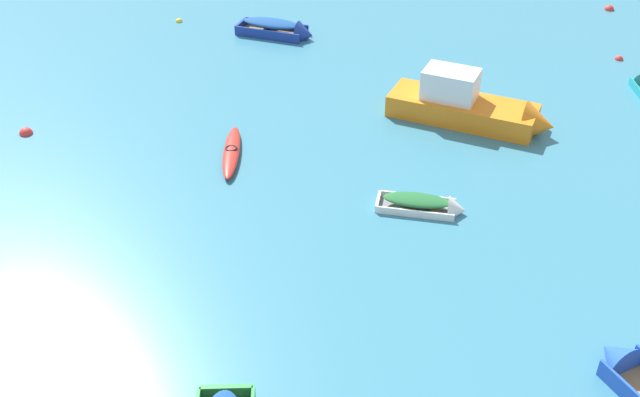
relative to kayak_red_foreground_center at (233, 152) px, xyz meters
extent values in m
cone|color=blue|center=(9.99, -9.54, 0.10)|extent=(1.29, 1.15, 1.07)
ellipsoid|color=red|center=(0.00, 0.00, 0.00)|extent=(0.62, 3.46, 0.31)
torus|color=black|center=(0.00, 0.00, 0.14)|extent=(0.43, 0.43, 0.07)
cube|color=gray|center=(5.99, -3.16, -0.13)|extent=(2.38, 1.25, 0.06)
cube|color=white|center=(6.08, -2.73, -0.03)|extent=(2.33, 0.51, 0.25)
cube|color=white|center=(5.91, -3.59, -0.03)|extent=(2.33, 0.51, 0.25)
cube|color=white|center=(4.83, -2.93, -0.03)|extent=(0.25, 0.86, 0.25)
cone|color=white|center=(7.20, -3.40, -0.02)|extent=(0.69, 0.93, 0.84)
cube|color=#937047|center=(5.87, -3.14, 0.02)|extent=(0.39, 0.82, 0.03)
cube|color=#937047|center=(6.55, -3.27, 0.02)|extent=(0.39, 0.82, 0.03)
ellipsoid|color=#236633|center=(5.99, -3.16, 0.18)|extent=(2.18, 1.17, 0.25)
cube|color=#99754C|center=(0.82, 10.77, -0.10)|extent=(3.20, 2.05, 0.11)
cube|color=navy|center=(1.02, 11.33, 0.07)|extent=(2.97, 1.12, 0.45)
cube|color=navy|center=(0.62, 10.21, 0.07)|extent=(2.97, 1.12, 0.45)
cube|color=navy|center=(-0.66, 11.29, 0.07)|extent=(0.50, 1.14, 0.45)
cone|color=navy|center=(2.35, 10.22, 0.09)|extent=(1.06, 1.31, 1.14)
cube|color=#937047|center=(0.66, 10.82, 0.16)|extent=(0.66, 1.11, 0.03)
ellipsoid|color=#19478C|center=(0.82, 10.77, 0.41)|extent=(2.94, 1.92, 0.33)
cube|color=#288C3D|center=(0.94, -10.62, 0.07)|extent=(1.18, 0.16, 0.46)
cube|color=orange|center=(8.27, 2.57, 0.24)|extent=(5.64, 3.86, 0.81)
cone|color=orange|center=(10.81, 1.42, 0.28)|extent=(1.61, 1.83, 1.52)
cube|color=white|center=(7.78, 2.79, 1.19)|extent=(2.30, 1.98, 1.09)
cube|color=black|center=(8.56, 2.44, 1.41)|extent=(0.65, 1.19, 0.48)
sphere|color=red|center=(-7.56, 1.52, -0.16)|extent=(0.48, 0.48, 0.48)
sphere|color=red|center=(17.47, 14.04, -0.16)|extent=(0.47, 0.47, 0.47)
sphere|color=red|center=(15.96, 8.01, -0.16)|extent=(0.36, 0.36, 0.36)
sphere|color=yellow|center=(-3.76, 12.42, -0.16)|extent=(0.33, 0.33, 0.33)
camera|label=1|loc=(3.03, -21.82, 13.08)|focal=41.71mm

